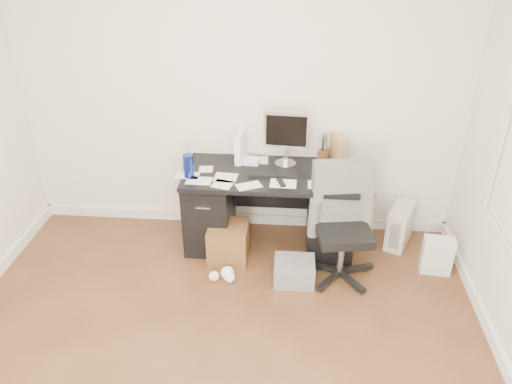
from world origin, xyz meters
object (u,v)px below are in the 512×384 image
Objects in this scene: pc_tower at (400,225)px; keyboard at (273,173)px; office_chair at (344,226)px; wicker_basket at (229,242)px; lcd_monitor at (286,139)px; desk at (270,207)px.

keyboard is at bearing -150.22° from pc_tower.
office_chair reaches higher than keyboard.
pc_tower reaches higher than wicker_basket.
keyboard is 1.32m from pc_tower.
lcd_monitor is at bearing 121.89° from office_chair.
keyboard reaches higher than desk.
desk is at bearing 132.07° from keyboard.
desk is 2.97× the size of lcd_monitor.
pc_tower is 1.60m from wicker_basket.
lcd_monitor is at bearing -159.83° from pc_tower.
office_chair reaches higher than wicker_basket.
pc_tower is (0.58, 0.52, -0.31)m from office_chair.
office_chair is at bearing -114.34° from pc_tower.
lcd_monitor is at bearing 52.52° from desk.
office_chair is 2.92× the size of wicker_basket.
pc_tower is at bearing 33.44° from office_chair.
desk is at bearing -123.35° from lcd_monitor.
wicker_basket is at bearing -133.76° from lcd_monitor.
pc_tower is (1.08, -0.06, -0.81)m from lcd_monitor.
lcd_monitor reaches higher than desk.
office_chair is (0.63, -0.42, 0.10)m from desk.
office_chair reaches higher than pc_tower.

